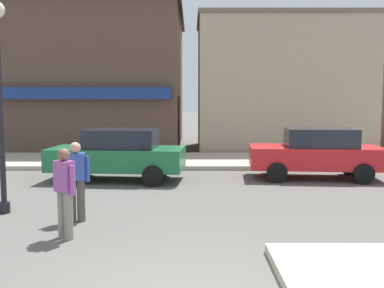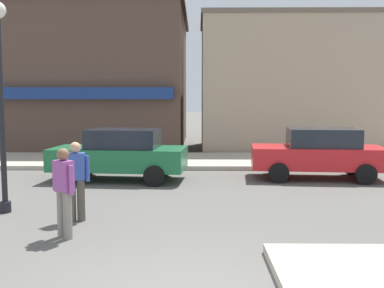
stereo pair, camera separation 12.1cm
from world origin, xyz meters
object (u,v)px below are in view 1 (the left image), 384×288
Objects in this scene: pedestrian_crossing_far at (65,190)px; pedestrian_crossing_near at (76,179)px; parked_car_second at (316,153)px; parked_car_nearest at (118,154)px.

pedestrian_crossing_near is at bearing 94.53° from pedestrian_crossing_far.
pedestrian_crossing_near is 1.00× the size of pedestrian_crossing_far.
pedestrian_crossing_near is 1.11m from pedestrian_crossing_far.
pedestrian_crossing_far reaches higher than parked_car_second.
parked_car_second is at bearing 38.49° from pedestrian_crossing_near.
pedestrian_crossing_far is (-0.01, -5.67, 0.06)m from parked_car_nearest.
pedestrian_crossing_far is (0.09, -1.11, 0.00)m from pedestrian_crossing_near.
parked_car_nearest and parked_car_second have the same top height.
parked_car_second is at bearing 44.67° from pedestrian_crossing_far.
pedestrian_crossing_far is at bearing -135.33° from parked_car_second.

